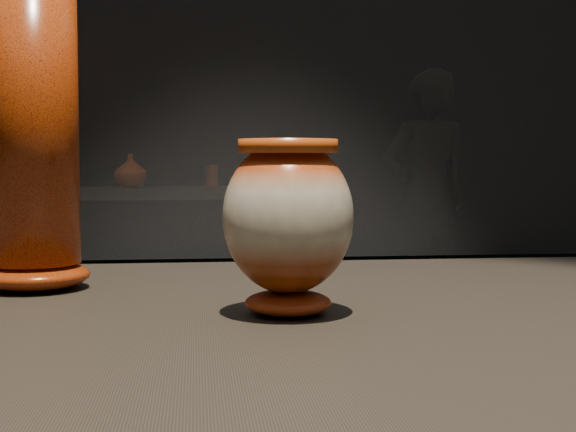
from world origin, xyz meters
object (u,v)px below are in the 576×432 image
(main_vase, at_px, (288,219))
(back_shelf, at_px, (114,238))
(tall_vase, at_px, (32,124))
(visitor, at_px, (427,198))

(main_vase, xyz_separation_m, back_shelf, (-0.51, 3.53, -0.35))
(tall_vase, bearing_deg, visitor, 67.78)
(visitor, bearing_deg, back_shelf, 13.57)
(main_vase, relative_size, back_shelf, 0.08)
(back_shelf, bearing_deg, visitor, 19.03)
(main_vase, distance_m, tall_vase, 0.34)
(back_shelf, distance_m, visitor, 1.99)
(main_vase, xyz_separation_m, visitor, (1.36, 4.17, -0.19))
(main_vase, height_order, visitor, visitor)
(main_vase, xyz_separation_m, tall_vase, (-0.27, 0.18, 0.10))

